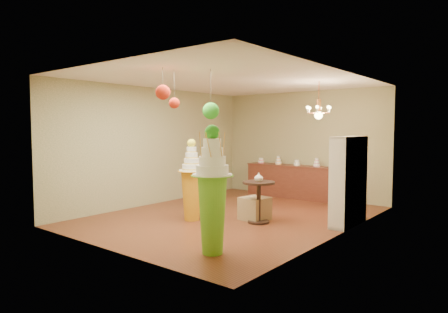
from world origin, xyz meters
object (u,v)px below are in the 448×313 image
Objects in this scene: round_table at (259,196)px; pedestal_green at (212,198)px; sideboard at (297,181)px; pedestal_orange at (192,188)px.

pedestal_green is at bearing -75.14° from round_table.
sideboard is at bearing 104.67° from pedestal_green.
round_table is (1.26, 0.68, -0.13)m from pedestal_orange.
pedestal_green is 2.33× the size of round_table.
pedestal_orange is (-1.83, 1.48, -0.18)m from pedestal_green.
pedestal_green is 1.16× the size of pedestal_orange.
pedestal_orange is 0.57× the size of sideboard.
pedestal_green is 2.36m from pedestal_orange.
pedestal_orange is 3.87m from sideboard.
sideboard is at bearing 104.55° from round_table.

